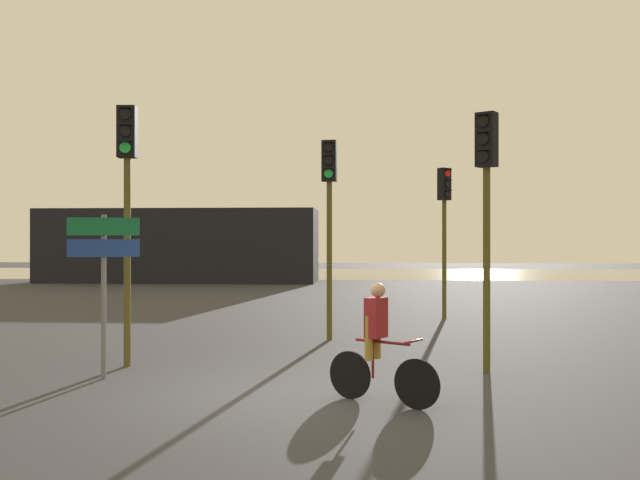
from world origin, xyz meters
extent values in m
plane|color=#333338|center=(0.00, 0.00, 0.00)|extent=(120.00, 120.00, 0.00)
cube|color=gray|center=(0.00, 37.39, 0.00)|extent=(80.00, 16.00, 0.01)
cube|color=black|center=(-8.40, 27.39, 1.92)|extent=(14.52, 4.00, 3.84)
cylinder|color=#4C4719|center=(0.66, 5.71, 1.75)|extent=(0.12, 0.12, 3.49)
cube|color=black|center=(0.66, 5.71, 3.94)|extent=(0.34, 0.27, 0.90)
cylinder|color=black|center=(0.65, 5.57, 4.23)|extent=(0.19, 0.05, 0.19)
cube|color=black|center=(0.65, 5.55, 4.34)|extent=(0.20, 0.14, 0.02)
cylinder|color=black|center=(0.65, 5.57, 3.94)|extent=(0.19, 0.05, 0.19)
cube|color=black|center=(0.65, 5.55, 4.05)|extent=(0.20, 0.14, 0.02)
cylinder|color=green|center=(0.65, 5.57, 3.65)|extent=(0.19, 0.05, 0.19)
cube|color=black|center=(0.65, 5.55, 3.76)|extent=(0.20, 0.14, 0.02)
cylinder|color=#4C4719|center=(3.66, 10.20, 1.66)|extent=(0.12, 0.12, 3.32)
cube|color=black|center=(3.66, 10.20, 3.77)|extent=(0.40, 0.38, 0.90)
cylinder|color=red|center=(3.74, 10.09, 4.06)|extent=(0.17, 0.14, 0.19)
cube|color=black|center=(3.76, 10.08, 4.17)|extent=(0.22, 0.21, 0.02)
cylinder|color=black|center=(3.74, 10.09, 3.77)|extent=(0.17, 0.14, 0.19)
cube|color=black|center=(3.76, 10.08, 3.88)|extent=(0.22, 0.21, 0.02)
cylinder|color=black|center=(3.74, 10.09, 3.48)|extent=(0.17, 0.14, 0.19)
cube|color=black|center=(3.76, 10.08, 3.59)|extent=(0.22, 0.21, 0.02)
cylinder|color=#4C4719|center=(-2.69, 2.21, 1.81)|extent=(0.12, 0.12, 3.63)
cube|color=black|center=(-2.69, 2.21, 4.08)|extent=(0.34, 0.26, 0.90)
cylinder|color=black|center=(-2.68, 2.08, 4.37)|extent=(0.19, 0.04, 0.19)
cube|color=black|center=(-2.68, 2.06, 4.48)|extent=(0.20, 0.13, 0.02)
cylinder|color=black|center=(-2.68, 2.08, 4.08)|extent=(0.19, 0.04, 0.19)
cube|color=black|center=(-2.68, 2.06, 4.19)|extent=(0.20, 0.13, 0.02)
cylinder|color=green|center=(-2.68, 2.08, 3.79)|extent=(0.19, 0.04, 0.19)
cube|color=black|center=(-2.68, 2.06, 3.90)|extent=(0.20, 0.13, 0.02)
cylinder|color=#4C4719|center=(3.45, 1.99, 1.70)|extent=(0.12, 0.12, 3.41)
cube|color=black|center=(3.45, 1.99, 3.86)|extent=(0.40, 0.38, 0.90)
cylinder|color=black|center=(3.38, 1.88, 4.15)|extent=(0.18, 0.13, 0.19)
cube|color=black|center=(3.37, 1.86, 4.26)|extent=(0.22, 0.20, 0.02)
cylinder|color=black|center=(3.38, 1.88, 3.86)|extent=(0.18, 0.13, 0.19)
cube|color=black|center=(3.37, 1.86, 3.97)|extent=(0.22, 0.20, 0.02)
cylinder|color=black|center=(3.38, 1.88, 3.57)|extent=(0.18, 0.13, 0.19)
cube|color=black|center=(3.37, 1.86, 3.68)|extent=(0.22, 0.20, 0.02)
cylinder|color=slate|center=(-2.69, 1.10, 1.30)|extent=(0.08, 0.08, 2.60)
cube|color=#116038|center=(-2.67, 1.05, 2.41)|extent=(1.07, 0.32, 0.28)
cube|color=navy|center=(-2.67, 1.05, 2.07)|extent=(1.07, 0.32, 0.28)
cylinder|color=black|center=(2.12, -0.66, 0.33)|extent=(0.57, 0.40, 0.66)
cylinder|color=black|center=(1.24, -0.09, 0.33)|extent=(0.57, 0.40, 0.66)
cylinder|color=maroon|center=(1.68, -0.37, 0.83)|extent=(0.72, 0.49, 0.04)
cylinder|color=maroon|center=(1.55, -0.29, 0.61)|extent=(0.04, 0.04, 0.55)
cylinder|color=maroon|center=(2.08, -0.63, 0.88)|extent=(0.28, 0.40, 0.03)
cylinder|color=olive|center=(1.50, -0.37, 0.88)|extent=(0.11, 0.11, 0.60)
cylinder|color=olive|center=(1.61, -0.21, 0.88)|extent=(0.11, 0.11, 0.60)
cube|color=maroon|center=(1.59, -0.32, 1.15)|extent=(0.33, 0.36, 0.54)
sphere|color=tan|center=(1.62, -0.33, 1.52)|extent=(0.20, 0.20, 0.20)
camera|label=1|loc=(1.45, -9.93, 2.19)|focal=40.00mm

